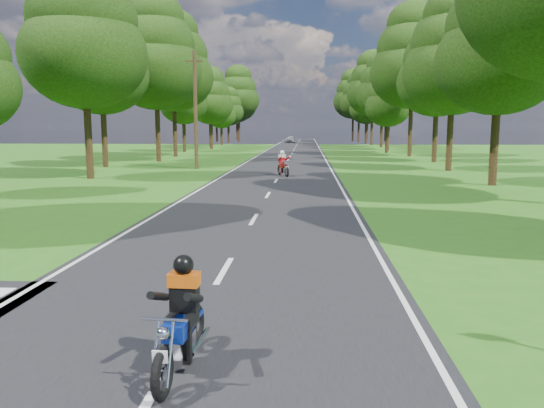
{
  "coord_description": "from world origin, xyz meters",
  "views": [
    {
      "loc": [
        1.66,
        -8.37,
        2.92
      ],
      "look_at": [
        0.84,
        4.0,
        1.1
      ],
      "focal_mm": 35.0,
      "sensor_mm": 36.0,
      "label": 1
    }
  ],
  "objects": [
    {
      "name": "ground",
      "position": [
        0.0,
        0.0,
        0.0
      ],
      "size": [
        160.0,
        160.0,
        0.0
      ],
      "primitive_type": "plane",
      "color": "#275F15",
      "rests_on": "ground"
    },
    {
      "name": "main_road",
      "position": [
        0.0,
        50.0,
        0.01
      ],
      "size": [
        7.0,
        140.0,
        0.02
      ],
      "primitive_type": "cube",
      "color": "black",
      "rests_on": "ground"
    },
    {
      "name": "road_markings",
      "position": [
        -0.14,
        48.13,
        0.02
      ],
      "size": [
        7.4,
        140.0,
        0.01
      ],
      "color": "silver",
      "rests_on": "main_road"
    },
    {
      "name": "treeline",
      "position": [
        1.43,
        60.06,
        8.25
      ],
      "size": [
        40.0,
        115.35,
        14.78
      ],
      "color": "black",
      "rests_on": "ground"
    },
    {
      "name": "telegraph_pole",
      "position": [
        -6.0,
        28.0,
        4.07
      ],
      "size": [
        1.2,
        0.26,
        8.0
      ],
      "color": "#382616",
      "rests_on": "ground"
    },
    {
      "name": "rider_near_blue",
      "position": [
        0.18,
        -2.45,
        0.71
      ],
      "size": [
        0.64,
        1.68,
        1.38
      ],
      "primitive_type": null,
      "rotation": [
        0.0,
        0.0,
        -0.05
      ],
      "color": "navy",
      "rests_on": "main_road"
    },
    {
      "name": "rider_far_red",
      "position": [
        0.25,
        22.87,
        0.77
      ],
      "size": [
        1.16,
        1.9,
        1.5
      ],
      "primitive_type": null,
      "rotation": [
        0.0,
        0.0,
        0.33
      ],
      "color": "#99170B",
      "rests_on": "main_road"
    },
    {
      "name": "distant_car",
      "position": [
        -1.35,
        87.91,
        0.63
      ],
      "size": [
        1.63,
        3.65,
        1.22
      ],
      "primitive_type": "imported",
      "rotation": [
        0.0,
        0.0,
        -0.05
      ],
      "color": "#ADB0B5",
      "rests_on": "main_road"
    }
  ]
}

